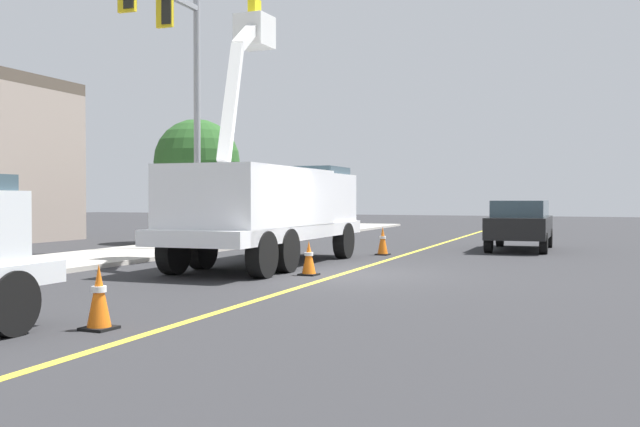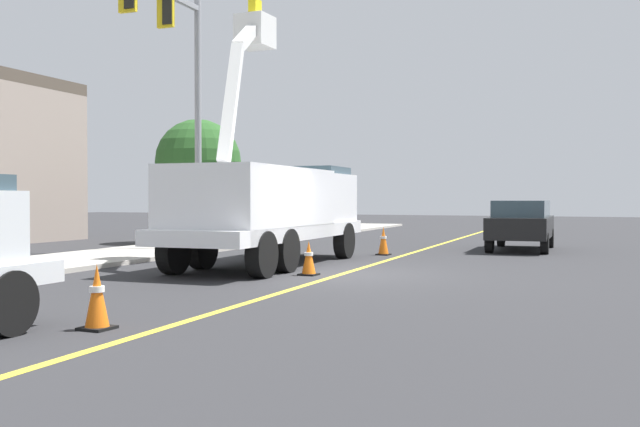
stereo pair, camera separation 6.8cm
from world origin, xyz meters
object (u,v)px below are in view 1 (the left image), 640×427
Objects in this scene: utility_bucket_truck at (270,204)px; traffic_signal_mast at (163,51)px; passing_minivan at (520,222)px; traffic_cone_mid_rear at (309,258)px; traffic_cone_mid_front at (99,297)px; traffic_cone_trailing at (383,241)px.

traffic_signal_mast reaches higher than utility_bucket_truck.
passing_minivan is (8.41, -5.18, -0.65)m from utility_bucket_truck.
utility_bucket_truck is at bearing -107.01° from traffic_signal_mast.
traffic_cone_mid_front is at bearing -177.40° from traffic_cone_mid_rear.
traffic_cone_trailing reaches higher than traffic_cone_mid_front.
traffic_cone_mid_front is 0.99× the size of traffic_cone_trailing.
utility_bucket_truck is 9.63m from traffic_cone_mid_front.
passing_minivan is 5.41m from traffic_cone_trailing.
traffic_cone_trailing is 8.90m from traffic_signal_mast.
passing_minivan is at bearing -53.62° from traffic_signal_mast.
traffic_signal_mast is (10.61, 6.77, 5.82)m from traffic_cone_mid_front.
traffic_cone_mid_front is 13.86m from traffic_signal_mast.
utility_bucket_truck reaches higher than traffic_cone_trailing.
passing_minivan is 17.91m from traffic_cone_mid_front.
traffic_cone_trailing is (6.31, 0.41, 0.05)m from traffic_cone_mid_rear.
traffic_cone_mid_rear is (-1.94, -2.02, -1.23)m from utility_bucket_truck.
traffic_cone_mid_front is 0.10× the size of traffic_signal_mast.
traffic_signal_mast is (-7.06, 9.59, 5.28)m from passing_minivan.
passing_minivan reaches higher than traffic_cone_mid_front.
traffic_signal_mast reaches higher than traffic_cone_trailing.
traffic_cone_trailing is (4.38, -1.61, -1.18)m from utility_bucket_truck.
traffic_cone_mid_front is 13.66m from traffic_cone_trailing.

